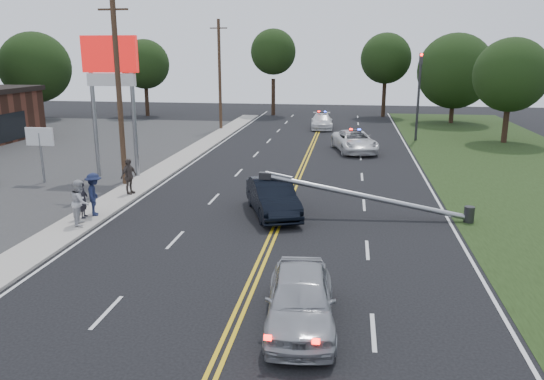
% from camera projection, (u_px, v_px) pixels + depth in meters
% --- Properties ---
extents(ground, '(120.00, 120.00, 0.00)m').
position_uv_depth(ground, '(249.00, 290.00, 16.32)').
color(ground, black).
rests_on(ground, ground).
extents(sidewalk, '(1.80, 70.00, 0.12)m').
position_uv_depth(sidewalk, '(124.00, 194.00, 27.07)').
color(sidewalk, '#A6A096').
rests_on(sidewalk, ground).
extents(centerline_yellow, '(0.36, 80.00, 0.00)m').
position_uv_depth(centerline_yellow, '(287.00, 202.00, 25.89)').
color(centerline_yellow, gold).
rests_on(centerline_yellow, ground).
extents(pylon_sign, '(3.20, 0.35, 8.00)m').
position_uv_depth(pylon_sign, '(111.00, 72.00, 29.69)').
color(pylon_sign, gray).
rests_on(pylon_sign, ground).
extents(small_sign, '(1.60, 0.14, 3.10)m').
position_uv_depth(small_sign, '(40.00, 141.00, 29.20)').
color(small_sign, gray).
rests_on(small_sign, ground).
extents(traffic_signal, '(0.28, 0.41, 7.05)m').
position_uv_depth(traffic_signal, '(419.00, 89.00, 42.79)').
color(traffic_signal, '#2D2D30').
rests_on(traffic_signal, ground).
extents(fallen_streetlight, '(9.36, 0.44, 1.91)m').
position_uv_depth(fallen_streetlight, '(377.00, 198.00, 23.15)').
color(fallen_streetlight, '#2D2D30').
rests_on(fallen_streetlight, ground).
extents(utility_pole_mid, '(1.60, 0.28, 10.00)m').
position_uv_depth(utility_pole_mid, '(119.00, 92.00, 27.82)').
color(utility_pole_mid, '#382619').
rests_on(utility_pole_mid, ground).
extents(utility_pole_far, '(1.60, 0.28, 10.00)m').
position_uv_depth(utility_pole_far, '(220.00, 75.00, 48.88)').
color(utility_pole_far, '#382619').
rests_on(utility_pole_far, ground).
extents(tree_4, '(7.42, 7.42, 9.24)m').
position_uv_depth(tree_4, '(35.00, 67.00, 56.66)').
color(tree_4, black).
rests_on(tree_4, ground).
extents(tree_5, '(5.48, 5.48, 8.52)m').
position_uv_depth(tree_5, '(145.00, 64.00, 59.43)').
color(tree_5, black).
rests_on(tree_5, ground).
extents(tree_6, '(5.11, 5.11, 9.68)m').
position_uv_depth(tree_6, '(273.00, 52.00, 59.85)').
color(tree_6, black).
rests_on(tree_6, ground).
extents(tree_7, '(5.55, 5.55, 9.20)m').
position_uv_depth(tree_7, '(386.00, 59.00, 58.53)').
color(tree_7, black).
rests_on(tree_7, ground).
extents(tree_8, '(7.52, 7.52, 9.00)m').
position_uv_depth(tree_8, '(455.00, 71.00, 53.42)').
color(tree_8, black).
rests_on(tree_8, ground).
extents(tree_9, '(5.78, 5.78, 8.26)m').
position_uv_depth(tree_9, '(511.00, 75.00, 41.58)').
color(tree_9, black).
rests_on(tree_9, ground).
extents(crashed_sedan, '(3.25, 5.13, 1.60)m').
position_uv_depth(crashed_sedan, '(273.00, 197.00, 23.74)').
color(crashed_sedan, black).
rests_on(crashed_sedan, ground).
extents(waiting_sedan, '(2.18, 4.64, 1.54)m').
position_uv_depth(waiting_sedan, '(300.00, 299.00, 14.05)').
color(waiting_sedan, '#A5A7AD').
rests_on(waiting_sedan, ground).
extents(emergency_a, '(3.75, 5.96, 1.54)m').
position_uv_depth(emergency_a, '(355.00, 141.00, 38.82)').
color(emergency_a, silver).
rests_on(emergency_a, ground).
extents(emergency_b, '(2.28, 4.95, 1.40)m').
position_uv_depth(emergency_b, '(322.00, 121.00, 50.42)').
color(emergency_b, silver).
rests_on(emergency_b, ground).
extents(bystander_a, '(0.54, 0.69, 1.67)m').
position_uv_depth(bystander_a, '(83.00, 199.00, 22.92)').
color(bystander_a, '#222128').
rests_on(bystander_a, sidewalk).
extents(bystander_b, '(0.97, 1.10, 1.91)m').
position_uv_depth(bystander_b, '(80.00, 202.00, 21.98)').
color(bystander_b, '#B8B8BD').
rests_on(bystander_b, sidewalk).
extents(bystander_c, '(1.13, 1.41, 1.90)m').
position_uv_depth(bystander_c, '(94.00, 194.00, 23.21)').
color(bystander_c, '#1B2344').
rests_on(bystander_c, sidewalk).
extents(bystander_d, '(0.77, 1.15, 1.82)m').
position_uv_depth(bystander_d, '(129.00, 176.00, 26.74)').
color(bystander_d, '#504640').
rests_on(bystander_d, sidewalk).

